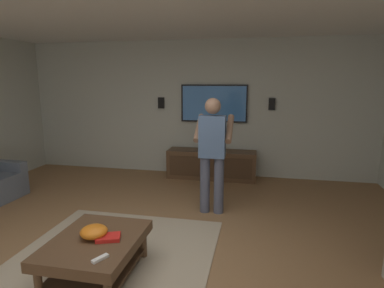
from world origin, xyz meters
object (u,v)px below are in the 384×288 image
(tv, at_px, (214,103))
(wall_speaker_right, at_px, (161,103))
(media_console, at_px, (211,164))
(wall_speaker_left, at_px, (272,104))
(bowl, at_px, (94,232))
(person_standing, at_px, (212,149))
(vase_round, at_px, (205,144))
(book, at_px, (108,237))
(remote_white, at_px, (100,258))
(coffee_table, at_px, (96,249))

(tv, bearing_deg, wall_speaker_right, -90.71)
(media_console, distance_m, wall_speaker_left, 1.62)
(tv, bearing_deg, media_console, 0.00)
(tv, distance_m, bowl, 3.80)
(wall_speaker_left, bearing_deg, person_standing, 155.27)
(tv, distance_m, vase_round, 0.82)
(tv, height_order, book, tv)
(media_console, distance_m, tv, 1.19)
(tv, relative_size, bowl, 5.02)
(book, xyz_separation_m, wall_speaker_right, (3.63, 0.57, 1.01))
(media_console, bearing_deg, remote_white, -6.21)
(bowl, xyz_separation_m, book, (-0.01, -0.15, -0.04))
(person_standing, distance_m, wall_speaker_right, 2.33)
(book, relative_size, wall_speaker_right, 1.00)
(coffee_table, bearing_deg, book, -85.77)
(bowl, distance_m, wall_speaker_right, 3.78)
(person_standing, height_order, wall_speaker_left, person_standing)
(tv, bearing_deg, bowl, -10.18)
(coffee_table, bearing_deg, vase_round, -8.19)
(bowl, relative_size, wall_speaker_right, 1.17)
(book, bearing_deg, remote_white, -94.22)
(tv, height_order, person_standing, tv)
(media_console, distance_m, remote_white, 3.74)
(coffee_table, height_order, media_console, media_console)
(media_console, height_order, wall_speaker_left, wall_speaker_left)
(remote_white, distance_m, book, 0.35)
(tv, bearing_deg, wall_speaker_left, 90.69)
(vase_round, height_order, wall_speaker_right, wall_speaker_right)
(media_console, relative_size, wall_speaker_right, 7.73)
(coffee_table, relative_size, tv, 0.77)
(person_standing, bearing_deg, media_console, 8.21)
(bowl, relative_size, book, 1.17)
(person_standing, height_order, book, person_standing)
(remote_white, relative_size, book, 0.68)
(wall_speaker_right, bearing_deg, tv, -90.71)
(coffee_table, distance_m, person_standing, 2.08)
(book, bearing_deg, tv, 62.42)
(tv, distance_m, book, 3.79)
(remote_white, height_order, vase_round, vase_round)
(coffee_table, relative_size, vase_round, 4.55)
(book, xyz_separation_m, vase_round, (3.41, -0.36, 0.24))
(media_console, distance_m, wall_speaker_right, 1.60)
(bowl, bearing_deg, coffee_table, -132.16)
(media_console, distance_m, bowl, 3.44)
(tv, relative_size, person_standing, 0.79)
(vase_round, relative_size, wall_speaker_right, 1.00)
(book, height_order, vase_round, vase_round)
(coffee_table, height_order, tv, tv)
(book, distance_m, wall_speaker_right, 3.81)
(media_console, relative_size, bowl, 6.60)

